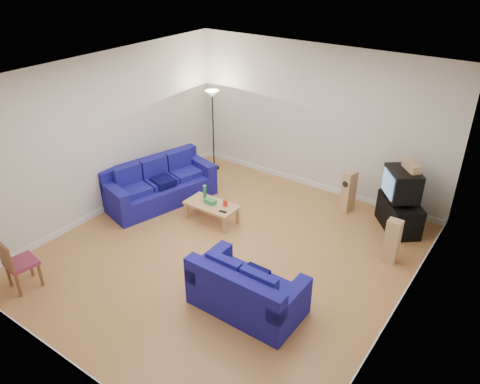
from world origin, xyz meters
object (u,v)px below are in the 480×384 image
Objects in this scene: sofa_loveseat at (245,293)px; television at (402,183)px; sofa_three_seat at (159,187)px; tv_stand at (399,214)px; coffee_table at (212,206)px.

television is (1.09, 3.56, 0.68)m from sofa_loveseat.
television is (4.56, 1.83, 0.67)m from sofa_three_seat.
television reaches higher than tv_stand.
sofa_three_seat is 2.33× the size of coffee_table.
sofa_three_seat is at bearing -107.66° from tv_stand.
television is at bearing -76.75° from tv_stand.
sofa_three_seat is 4.96m from television.
sofa_loveseat is at bearing -40.63° from coffee_table.
tv_stand reaches higher than coffee_table.
tv_stand is 1.14× the size of television.
sofa_loveseat is at bearing -54.94° from television.
tv_stand is at bearing 31.05° from coffee_table.
sofa_loveseat is at bearing 78.66° from sofa_three_seat.
coffee_table is at bearing 105.02° from sofa_three_seat.
sofa_loveseat is (3.47, -1.73, -0.01)m from sofa_three_seat.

